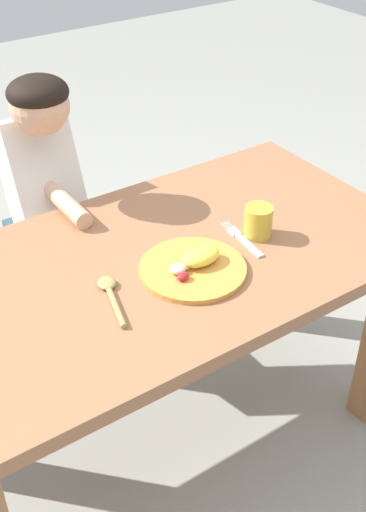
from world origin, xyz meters
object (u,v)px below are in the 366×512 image
(plate, at_px, (194,266))
(spoon, at_px, (111,293))
(drinking_cup, at_px, (258,222))
(fork, at_px, (243,240))
(person, at_px, (47,223))

(plate, relative_size, spoon, 1.40)
(drinking_cup, bearing_deg, spoon, -179.22)
(plate, distance_m, spoon, 0.21)
(spoon, bearing_deg, fork, -74.16)
(fork, xyz_separation_m, spoon, (-0.39, -0.01, 0.01))
(plate, height_order, fork, plate)
(fork, bearing_deg, plate, 106.73)
(drinking_cup, relative_size, person, 0.08)
(spoon, height_order, person, person)
(plate, bearing_deg, drinking_cup, 8.49)
(plate, height_order, drinking_cup, drinking_cup)
(spoon, relative_size, drinking_cup, 2.20)
(person, bearing_deg, spoon, 81.99)
(plate, xyz_separation_m, drinking_cup, (0.22, 0.03, 0.03))
(plate, relative_size, person, 0.25)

